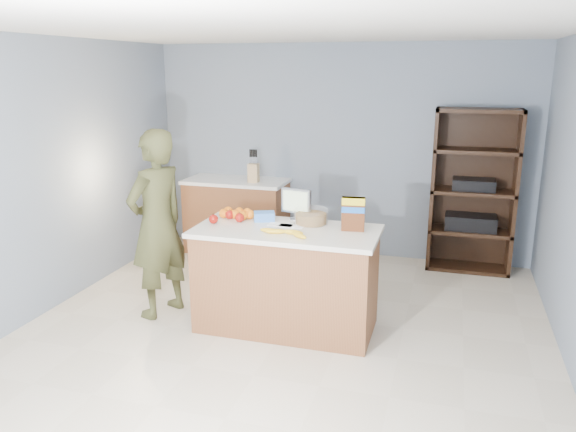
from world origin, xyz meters
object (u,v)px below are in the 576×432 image
(shelving_unit, at_px, (473,194))
(counter_peninsula, at_px, (286,283))
(cereal_box, at_px, (353,211))
(person, at_px, (157,224))
(tv, at_px, (296,202))

(shelving_unit, bearing_deg, counter_peninsula, -127.11)
(counter_peninsula, height_order, cereal_box, cereal_box)
(person, xyz_separation_m, tv, (1.20, 0.35, 0.20))
(tv, distance_m, cereal_box, 0.59)
(cereal_box, bearing_deg, person, -175.21)
(counter_peninsula, distance_m, cereal_box, 0.86)
(shelving_unit, bearing_deg, tv, -131.75)
(counter_peninsula, distance_m, tv, 0.71)
(person, relative_size, cereal_box, 6.01)
(shelving_unit, xyz_separation_m, tv, (-1.55, -1.74, 0.19))
(tv, xyz_separation_m, cereal_box, (0.55, -0.21, 0.01))
(person, height_order, tv, person)
(person, distance_m, tv, 1.26)
(counter_peninsula, height_order, shelving_unit, shelving_unit)
(counter_peninsula, distance_m, person, 1.28)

